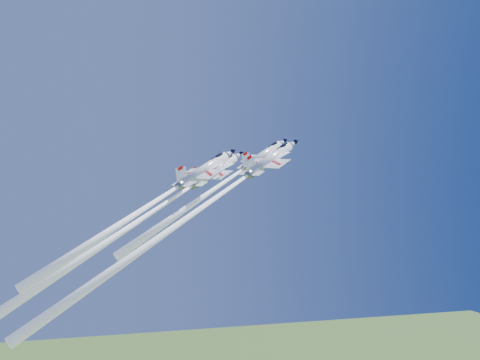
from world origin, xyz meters
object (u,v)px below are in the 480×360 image
object	(u,v)px
jet_right	(190,216)
jet_slot	(149,205)
jet_left	(146,216)
jet_lead	(218,187)

from	to	relation	value
jet_right	jet_slot	size ratio (longest dim) A/B	1.26
jet_left	jet_right	xyz separation A→B (m)	(6.09, -13.32, 0.45)
jet_right	jet_left	bearing A→B (deg)	177.68
jet_left	jet_right	world-z (taller)	jet_right
jet_lead	jet_right	size ratio (longest dim) A/B	0.75
jet_right	jet_lead	bearing A→B (deg)	121.52
jet_lead	jet_left	size ratio (longest dim) A/B	0.81
jet_lead	jet_left	world-z (taller)	jet_lead
jet_left	jet_slot	xyz separation A→B (m)	(-0.01, -5.31, 2.13)
jet_lead	jet_slot	xyz separation A→B (m)	(-13.96, -4.76, -3.55)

